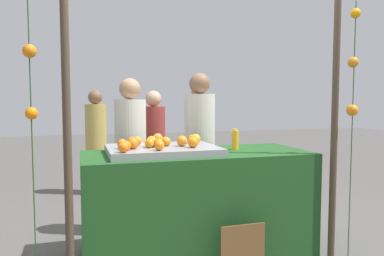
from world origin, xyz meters
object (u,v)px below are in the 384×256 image
(chalkboard_sign, at_px, (242,253))
(vendor_left, at_px, (131,162))
(orange_1, at_px, (158,138))
(juice_bottle, at_px, (235,140))
(vendor_right, at_px, (199,155))
(stall_counter, at_px, (197,203))
(orange_0, at_px, (152,141))

(chalkboard_sign, height_order, vendor_left, vendor_left)
(chalkboard_sign, bearing_deg, orange_1, 119.41)
(orange_1, xyz_separation_m, chalkboard_sign, (0.47, -0.84, -0.80))
(juice_bottle, distance_m, vendor_right, 0.70)
(stall_counter, relative_size, orange_1, 21.97)
(stall_counter, height_order, orange_0, orange_0)
(juice_bottle, bearing_deg, vendor_left, 143.99)
(stall_counter, distance_m, chalkboard_sign, 0.64)
(orange_1, distance_m, vendor_right, 0.74)
(orange_1, bearing_deg, stall_counter, -42.65)
(orange_0, height_order, orange_1, orange_0)
(vendor_right, bearing_deg, chalkboard_sign, -93.24)
(orange_1, relative_size, juice_bottle, 0.46)
(orange_1, bearing_deg, orange_0, -112.70)
(orange_0, xyz_separation_m, juice_bottle, (0.78, 0.04, -0.02))
(vendor_left, bearing_deg, stall_counter, -54.87)
(orange_0, bearing_deg, vendor_right, 46.61)
(orange_0, bearing_deg, orange_1, 67.30)
(juice_bottle, height_order, vendor_left, vendor_left)
(vendor_left, relative_size, vendor_right, 0.96)
(orange_0, bearing_deg, juice_bottle, 2.99)
(stall_counter, distance_m, orange_0, 0.68)
(stall_counter, relative_size, chalkboard_sign, 4.49)
(chalkboard_sign, bearing_deg, juice_bottle, 71.93)
(orange_1, height_order, juice_bottle, juice_bottle)
(vendor_left, bearing_deg, orange_0, -82.47)
(chalkboard_sign, height_order, vendor_right, vendor_right)
(stall_counter, bearing_deg, juice_bottle, 8.58)
(stall_counter, height_order, vendor_right, vendor_right)
(vendor_left, distance_m, vendor_right, 0.74)
(juice_bottle, bearing_deg, orange_0, -177.01)
(orange_1, xyz_separation_m, vendor_right, (0.54, 0.43, -0.24))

